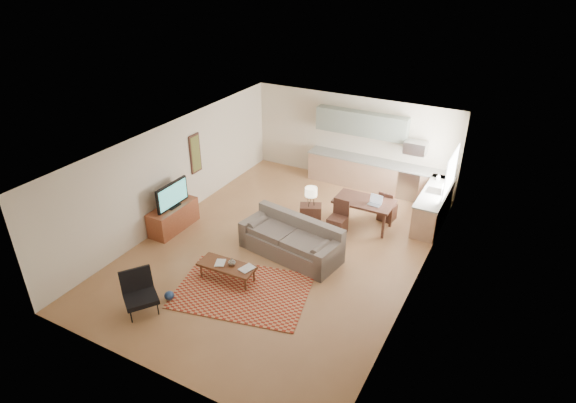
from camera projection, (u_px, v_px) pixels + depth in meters
The scene contains 25 objects.
room at pixel (282, 199), 11.25m from camera, with size 9.00×9.00×9.00m.
kitchen_counter_back at pixel (375, 175), 14.54m from camera, with size 4.26×0.64×0.92m, color tan, non-canonical shape.
kitchen_counter_right at pixel (433, 207), 12.78m from camera, with size 0.64×2.26×0.92m, color tan, non-canonical shape.
kitchen_range at pixel (411, 183), 14.09m from camera, with size 0.62×0.62×0.90m, color #A5A8AD.
kitchen_microwave at pixel (415, 148), 13.58m from camera, with size 0.62×0.40×0.35m, color #A5A8AD.
upper_cabinets at pixel (361, 123), 14.21m from camera, with size 2.80×0.34×0.70m, color gray.
window_right at pixel (451, 172), 12.14m from camera, with size 0.02×1.40×1.05m, color white.
wall_art_left at pixel (195, 154), 13.20m from camera, with size 0.06×0.42×1.10m, color olive, non-canonical shape.
triptych at pixel (350, 126), 14.58m from camera, with size 1.70×0.04×0.50m, color #F8F0BC, non-canonical shape.
rug at pixel (242, 291), 10.38m from camera, with size 2.80×1.94×0.02m, color maroon.
sofa at pixel (291, 239), 11.42m from camera, with size 2.56×1.11×0.89m, color #6B5F57, non-canonical shape.
coffee_table at pixel (227, 272), 10.66m from camera, with size 1.30×0.52×0.39m, color #4E2815, non-canonical shape.
book_a at pixel (215, 263), 10.63m from camera, with size 0.31×0.35×0.03m, color maroon.
book_b at pixel (243, 266), 10.51m from camera, with size 0.33×0.39×0.03m, color navy.
vase at pixel (232, 262), 10.53m from camera, with size 0.20×0.20×0.18m, color black.
armchair at pixel (140, 294), 9.63m from camera, with size 0.74×0.74×0.84m, color black, non-canonical shape.
tv_credenza at pixel (173, 217), 12.54m from camera, with size 0.56×1.44×0.67m, color brown, non-canonical shape.
tv at pixel (172, 195), 12.21m from camera, with size 0.11×1.11×0.67m, color black, non-canonical shape.
console_table at pixel (310, 216), 12.60m from camera, with size 0.56×0.37×0.65m, color #3A2119, non-canonical shape.
table_lamp at pixel (311, 196), 12.33m from camera, with size 0.32×0.32×0.52m, color beige, non-canonical shape.
dining_table at pixel (363, 213), 12.62m from camera, with size 1.52×0.87×0.77m, color #3A2119, non-canonical shape.
dining_chair_near at pixel (338, 218), 12.26m from camera, with size 0.44×0.46×0.91m, color #3A2119, non-canonical shape.
dining_chair_far at pixel (388, 205), 12.92m from camera, with size 0.41×0.43×0.87m, color #3A2119, non-canonical shape.
laptop at pixel (375, 201), 12.18m from camera, with size 0.32×0.24×0.24m, color #A5A8AD, non-canonical shape.
soap_bottle at pixel (438, 177), 13.12m from camera, with size 0.10×0.10×0.19m, color #F8F0BC.
Camera 1 is at (4.84, -8.70, 6.60)m, focal length 30.00 mm.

